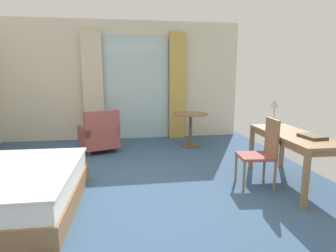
{
  "coord_description": "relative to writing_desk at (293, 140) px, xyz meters",
  "views": [
    {
      "loc": [
        0.07,
        -3.38,
        1.58
      ],
      "look_at": [
        0.68,
        0.51,
        0.84
      ],
      "focal_mm": 29.87,
      "sensor_mm": 36.0,
      "label": 1
    }
  ],
  "objects": [
    {
      "name": "balcony_glass_door",
      "position": [
        -2.06,
        3.34,
        0.58
      ],
      "size": [
        1.56,
        0.02,
        2.48
      ],
      "primitive_type": "cube",
      "color": "silver",
      "rests_on": "ground"
    },
    {
      "name": "writing_desk",
      "position": [
        0.0,
        0.0,
        0.0
      ],
      "size": [
        0.65,
        1.58,
        0.75
      ],
      "color": "olive",
      "rests_on": "ground"
    },
    {
      "name": "wall_back",
      "position": [
        -2.42,
        3.42,
        0.75
      ],
      "size": [
        5.82,
        0.12,
        2.82
      ],
      "primitive_type": "cube",
      "color": "beige",
      "rests_on": "ground"
    },
    {
      "name": "curtain_panel_left",
      "position": [
        -3.07,
        3.24,
        0.62
      ],
      "size": [
        0.47,
        0.1,
        2.56
      ],
      "primitive_type": "cube",
      "color": "beige",
      "rests_on": "ground"
    },
    {
      "name": "curtain_panel_right",
      "position": [
        -1.06,
        3.24,
        0.62
      ],
      "size": [
        0.39,
        0.1,
        2.56
      ],
      "primitive_type": "cube",
      "color": "tan",
      "rests_on": "ground"
    },
    {
      "name": "closed_book",
      "position": [
        0.08,
        -0.28,
        0.11
      ],
      "size": [
        0.25,
        0.34,
        0.04
      ],
      "primitive_type": "cube",
      "rotation": [
        0.0,
        0.0,
        0.07
      ],
      "color": "brown",
      "rests_on": "writing_desk"
    },
    {
      "name": "desk_chair",
      "position": [
        -0.45,
        0.02,
        -0.14
      ],
      "size": [
        0.51,
        0.47,
        0.97
      ],
      "color": "#9E4C47",
      "rests_on": "ground"
    },
    {
      "name": "ground",
      "position": [
        -2.42,
        -0.15,
        -0.71
      ],
      "size": [
        6.22,
        7.67,
        0.1
      ],
      "primitive_type": "cube",
      "color": "#38567A"
    },
    {
      "name": "armchair_by_window",
      "position": [
        -2.88,
        2.2,
        -0.32
      ],
      "size": [
        0.89,
        0.91,
        0.87
      ],
      "color": "#9E4C47",
      "rests_on": "ground"
    },
    {
      "name": "round_cafe_table",
      "position": [
        -0.93,
        2.37,
        -0.11
      ],
      "size": [
        0.76,
        0.76,
        0.73
      ],
      "color": "olive",
      "rests_on": "ground"
    },
    {
      "name": "desk_lamp",
      "position": [
        -0.06,
        0.46,
        0.43
      ],
      "size": [
        0.16,
        0.16,
        0.45
      ],
      "color": "#B7B2A8",
      "rests_on": "writing_desk"
    }
  ]
}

